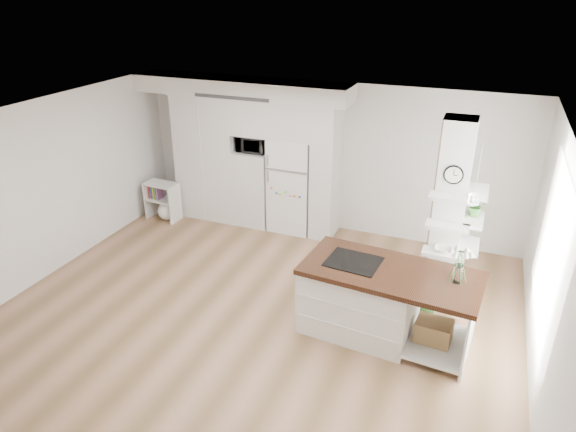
% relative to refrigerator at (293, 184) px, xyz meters
% --- Properties ---
extents(floor, '(7.00, 6.00, 0.01)m').
position_rel_refrigerator_xyz_m(floor, '(0.53, -2.68, -0.88)').
color(floor, '#A47759').
rests_on(floor, ground).
extents(room, '(7.04, 6.04, 2.72)m').
position_rel_refrigerator_xyz_m(room, '(0.53, -2.68, 0.98)').
color(room, white).
rests_on(room, ground).
extents(cabinet_wall, '(4.00, 0.71, 2.70)m').
position_rel_refrigerator_xyz_m(cabinet_wall, '(-0.92, -0.01, 0.63)').
color(cabinet_wall, silver).
rests_on(cabinet_wall, floor).
extents(refrigerator, '(0.78, 0.69, 1.75)m').
position_rel_refrigerator_xyz_m(refrigerator, '(0.00, 0.00, 0.00)').
color(refrigerator, white).
rests_on(refrigerator, floor).
extents(column, '(0.69, 0.90, 2.70)m').
position_rel_refrigerator_xyz_m(column, '(2.90, -1.55, 0.48)').
color(column, silver).
rests_on(column, floor).
extents(window, '(0.00, 2.40, 2.40)m').
position_rel_refrigerator_xyz_m(window, '(4.00, -2.38, 0.62)').
color(window, white).
rests_on(window, room).
extents(pendant_light, '(0.12, 0.12, 0.10)m').
position_rel_refrigerator_xyz_m(pendant_light, '(2.23, -2.53, 1.24)').
color(pendant_light, white).
rests_on(pendant_light, room).
extents(kitchen_island, '(2.27, 1.22, 1.55)m').
position_rel_refrigerator_xyz_m(kitchen_island, '(2.04, -2.54, -0.36)').
color(kitchen_island, silver).
rests_on(kitchen_island, floor).
extents(bookshelf, '(0.65, 0.40, 0.74)m').
position_rel_refrigerator_xyz_m(bookshelf, '(-2.45, -0.56, -0.55)').
color(bookshelf, silver).
rests_on(bookshelf, floor).
extents(floor_plant_a, '(0.31, 0.28, 0.47)m').
position_rel_refrigerator_xyz_m(floor_plant_a, '(2.52, -1.73, -0.64)').
color(floor_plant_a, '#367B31').
rests_on(floor_plant_a, floor).
extents(floor_plant_b, '(0.30, 0.30, 0.53)m').
position_rel_refrigerator_xyz_m(floor_plant_b, '(2.72, -1.87, -0.61)').
color(floor_plant_b, '#367B31').
rests_on(floor_plant_b, floor).
extents(microwave, '(0.54, 0.37, 0.30)m').
position_rel_refrigerator_xyz_m(microwave, '(-0.75, -0.06, 0.69)').
color(microwave, '#2D2D2D').
rests_on(microwave, cabinet_wall).
extents(shelf_plant, '(0.27, 0.23, 0.30)m').
position_rel_refrigerator_xyz_m(shelf_plant, '(3.15, -1.38, 0.65)').
color(shelf_plant, '#367B31').
rests_on(shelf_plant, column).
extents(decor_bowl, '(0.22, 0.22, 0.05)m').
position_rel_refrigerator_xyz_m(decor_bowl, '(2.82, -1.78, 0.13)').
color(decor_bowl, white).
rests_on(decor_bowl, column).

